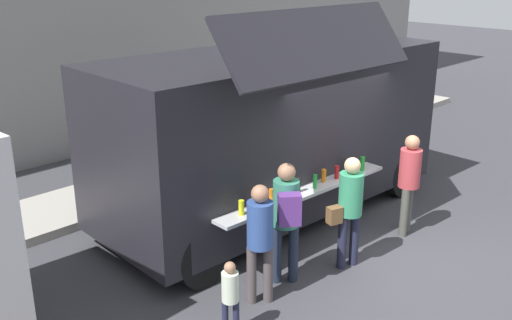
{
  "coord_description": "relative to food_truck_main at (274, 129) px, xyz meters",
  "views": [
    {
      "loc": [
        -7.23,
        -4.23,
        4.34
      ],
      "look_at": [
        -1.05,
        1.94,
        1.3
      ],
      "focal_mm": 41.23,
      "sensor_mm": 36.0,
      "label": 1
    }
  ],
  "objects": [
    {
      "name": "child_near_queue",
      "position": [
        -2.96,
        -2.1,
        -0.97
      ],
      "size": [
        0.21,
        0.21,
        1.01
      ],
      "rotation": [
        0.0,
        0.0,
        0.62
      ],
      "color": "#1F223B",
      "rests_on": "ground"
    },
    {
      "name": "trash_bin",
      "position": [
        3.97,
        2.32,
        -1.09
      ],
      "size": [
        0.6,
        0.6,
        0.97
      ],
      "primitive_type": "cylinder",
      "color": "#2B5D38",
      "rests_on": "ground"
    },
    {
      "name": "customer_mid_with_backpack",
      "position": [
        -1.58,
        -1.73,
        -0.49
      ],
      "size": [
        0.53,
        0.56,
        1.76
      ],
      "rotation": [
        0.0,
        0.0,
        0.9
      ],
      "color": "#1D2537",
      "rests_on": "ground"
    },
    {
      "name": "customer_extra_browsing",
      "position": [
        0.97,
        -2.08,
        -0.56
      ],
      "size": [
        0.35,
        0.34,
        1.69
      ],
      "rotation": [
        0.0,
        0.0,
        1.85
      ],
      "color": "#4B4B43",
      "rests_on": "ground"
    },
    {
      "name": "food_truck_main",
      "position": [
        0.0,
        0.0,
        0.0
      ],
      "size": [
        6.26,
        3.19,
        3.67
      ],
      "rotation": [
        0.0,
        0.0,
        -0.04
      ],
      "color": "black",
      "rests_on": "ground"
    },
    {
      "name": "customer_front_ordering",
      "position": [
        -0.59,
        -2.05,
        -0.57
      ],
      "size": [
        0.55,
        0.34,
        1.69
      ],
      "rotation": [
        0.0,
        0.0,
        1.29
      ],
      "color": "#1F2137",
      "rests_on": "ground"
    },
    {
      "name": "ground_plane",
      "position": [
        0.25,
        -2.32,
        -1.57
      ],
      "size": [
        60.0,
        60.0,
        0.0
      ],
      "primitive_type": "plane",
      "color": "#38383D"
    },
    {
      "name": "customer_rear_waiting",
      "position": [
        -2.17,
        -1.82,
        -0.58
      ],
      "size": [
        0.34,
        0.34,
        1.66
      ],
      "rotation": [
        0.0,
        0.0,
        0.92
      ],
      "color": "#4C4445",
      "rests_on": "ground"
    }
  ]
}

